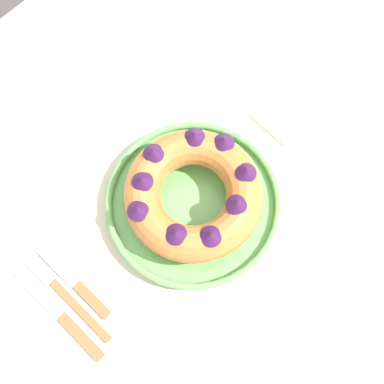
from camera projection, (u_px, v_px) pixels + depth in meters
The scene contains 8 objects.
ground_plane at pixel (193, 272), 1.50m from camera, with size 8.00×8.00×0.00m, color #4C4742.
dining_table at pixel (193, 217), 0.86m from camera, with size 1.53×1.12×0.75m.
serving_dish at pixel (192, 200), 0.77m from camera, with size 0.30×0.30×0.03m.
bundt_cake at pixel (192, 192), 0.73m from camera, with size 0.23×0.23×0.07m.
fork at pixel (63, 293), 0.73m from camera, with size 0.02×0.19×0.01m.
serving_knife at pixel (63, 318), 0.72m from camera, with size 0.02×0.21×0.01m.
cake_knife at pixel (78, 286), 0.74m from camera, with size 0.02×0.16×0.01m.
napkin at pixel (291, 110), 0.84m from camera, with size 0.13×0.09×0.00m, color beige.
Camera 1 is at (-0.17, -0.16, 1.50)m, focal length 42.00 mm.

